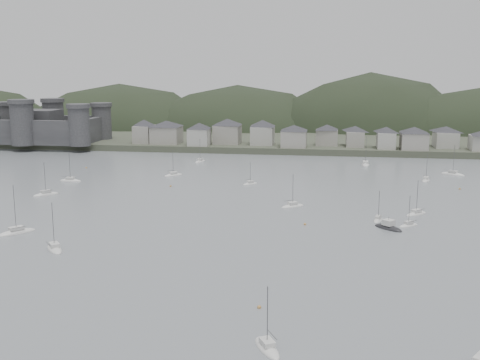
# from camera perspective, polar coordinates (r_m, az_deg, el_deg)

# --- Properties ---
(ground) EXTENTS (900.00, 900.00, 0.00)m
(ground) POSITION_cam_1_polar(r_m,az_deg,el_deg) (106.05, -6.32, -10.75)
(ground) COLOR slate
(ground) RESTS_ON ground
(far_shore_land) EXTENTS (900.00, 250.00, 3.00)m
(far_shore_land) POSITION_cam_1_polar(r_m,az_deg,el_deg) (392.77, 4.94, 5.30)
(far_shore_land) COLOR #383D2D
(far_shore_land) RESTS_ON ground
(forested_ridge) EXTENTS (851.55, 103.94, 102.57)m
(forested_ridge) POSITION_cam_1_polar(r_m,az_deg,el_deg) (368.56, 5.38, 2.94)
(forested_ridge) COLOR black
(forested_ridge) RESTS_ON ground
(castle) EXTENTS (66.00, 43.00, 20.00)m
(castle) POSITION_cam_1_polar(r_m,az_deg,el_deg) (312.68, -19.22, 5.09)
(castle) COLOR #343437
(castle) RESTS_ON far_shore_land
(waterfront_town) EXTENTS (451.48, 28.46, 12.92)m
(waterfront_town) POSITION_cam_1_polar(r_m,az_deg,el_deg) (281.12, 13.74, 4.33)
(waterfront_town) COLOR gray
(waterfront_town) RESTS_ON far_shore_land
(sailboat_lead) EXTENTS (3.75, 6.55, 8.57)m
(sailboat_lead) POSITION_cam_1_polar(r_m,az_deg,el_deg) (156.03, 13.48, -3.85)
(sailboat_lead) COLOR silver
(sailboat_lead) RESTS_ON ground
(moored_fleet) EXTENTS (215.97, 175.92, 13.23)m
(moored_fleet) POSITION_cam_1_polar(r_m,az_deg,el_deg) (172.08, -4.82, -2.22)
(moored_fleet) COLOR silver
(moored_fleet) RESTS_ON ground
(motor_launch_near) EXTENTS (7.92, 7.97, 3.97)m
(motor_launch_near) POSITION_cam_1_polar(r_m,az_deg,el_deg) (148.78, 14.42, -4.57)
(motor_launch_near) COLOR black
(motor_launch_near) RESTS_ON ground
(mooring_buoys) EXTENTS (140.25, 128.18, 0.70)m
(mooring_buoys) POSITION_cam_1_polar(r_m,az_deg,el_deg) (172.52, 0.47, -2.16)
(mooring_buoys) COLOR #B6803C
(mooring_buoys) RESTS_ON ground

